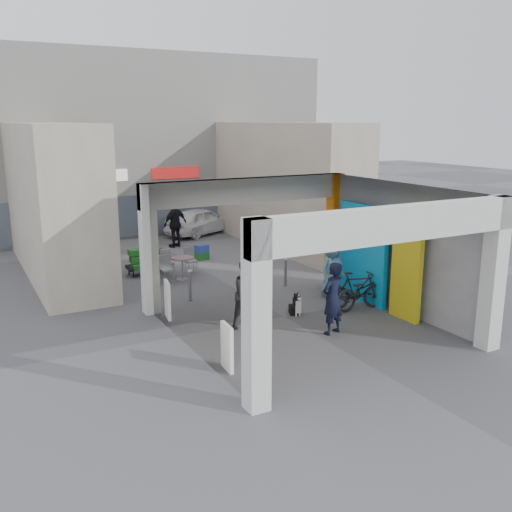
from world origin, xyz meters
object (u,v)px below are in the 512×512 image
bicycle_rear (357,290)px  man_back_turned (247,294)px  man_elderly (332,270)px  man_crates (175,224)px  cafe_set (176,269)px  border_collie (296,306)px  man_with_dog (333,298)px  produce_stand (147,264)px  bicycle_front (364,291)px  white_van (201,221)px

bicycle_rear → man_back_turned: bearing=105.8°
man_elderly → man_crates: 8.78m
cafe_set → border_collie: 5.22m
man_with_dog → man_back_turned: man_with_dog is taller
produce_stand → bicycle_front: bicycle_front is taller
man_with_dog → bicycle_rear: man_with_dog is taller
produce_stand → bicycle_rear: 7.43m
man_elderly → white_van: 10.65m
man_elderly → cafe_set: bearing=123.8°
man_elderly → bicycle_front: bearing=-87.4°
border_collie → man_elderly: 2.06m
cafe_set → man_back_turned: size_ratio=0.85×
produce_stand → bicycle_front: size_ratio=0.67×
cafe_set → man_elderly: 5.32m
man_with_dog → man_elderly: man_with_dog is taller
produce_stand → bicycle_front: (4.18, -6.35, 0.17)m
man_with_dog → man_crates: size_ratio=0.92×
border_collie → white_van: 11.70m
border_collie → man_with_dog: (0.06, -1.57, 0.64)m
produce_stand → man_back_turned: (0.68, -6.11, 0.53)m
white_van → man_elderly: bearing=154.2°
produce_stand → cafe_set: bearing=-49.3°
border_collie → bicycle_front: (1.96, -0.43, 0.25)m
bicycle_rear → bicycle_front: bearing=-93.9°
man_with_dog → man_back_turned: size_ratio=1.03×
bicycle_rear → white_van: bearing=16.8°
border_collie → man_back_turned: (-1.55, -0.19, 0.61)m
bicycle_rear → border_collie: bearing=97.4°
man_with_dog → man_crates: 11.05m
border_collie → bicycle_rear: 1.81m
produce_stand → bicycle_rear: size_ratio=0.74×
bicycle_rear → man_crates: bearing=27.9°
bicycle_front → white_van: (0.16, 11.93, 0.11)m
cafe_set → man_elderly: bearing=-51.4°
produce_stand → man_with_dog: size_ratio=0.73×
cafe_set → bicycle_rear: bicycle_rear is taller
border_collie → man_back_turned: bearing=-151.7°
man_crates → bicycle_rear: (1.61, -9.83, -0.45)m
cafe_set → bicycle_front: 6.44m
bicycle_front → man_crates: bearing=8.6°
man_back_turned → white_van: man_back_turned is taller
man_crates → bicycle_front: bearing=79.5°
produce_stand → bicycle_front: 7.61m
man_crates → bicycle_front: 10.08m
cafe_set → bicycle_front: (3.47, -5.43, 0.19)m
cafe_set → man_with_dog: size_ratio=0.83×
man_crates → white_van: (1.97, 2.02, -0.35)m
produce_stand → white_van: bearing=55.2°
bicycle_rear → man_elderly: bearing=17.2°
produce_stand → man_crates: 4.32m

